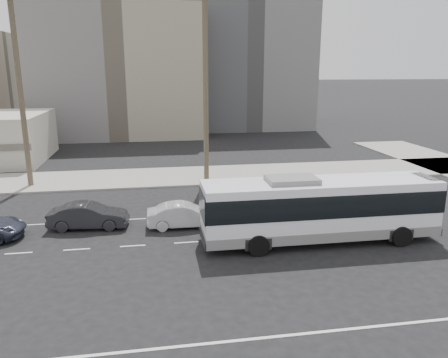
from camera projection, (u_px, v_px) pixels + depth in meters
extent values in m
plane|color=black|center=(288.00, 236.00, 25.67)|extent=(700.00, 700.00, 0.00)
cube|color=gray|center=(237.00, 174.00, 40.46)|extent=(120.00, 7.00, 0.15)
cube|color=gray|center=(120.00, 73.00, 64.52)|extent=(24.00, 18.00, 18.00)
cube|color=#505153|center=(242.00, 48.00, 73.43)|extent=(20.00, 20.00, 26.00)
cube|color=beige|center=(158.00, 47.00, 258.81)|extent=(42.00, 42.00, 44.00)
cube|color=slate|center=(242.00, 22.00, 244.01)|extent=(26.00, 26.00, 70.00)
cube|color=slate|center=(271.00, 35.00, 277.92)|extent=(22.00, 22.00, 60.00)
cube|color=white|center=(320.00, 207.00, 24.47)|extent=(13.31, 2.98, 2.98)
cube|color=black|center=(321.00, 200.00, 24.38)|extent=(13.37, 3.04, 1.26)
cube|color=slate|center=(319.00, 229.00, 24.80)|extent=(13.33, 3.02, 0.57)
cube|color=slate|center=(292.00, 180.00, 23.80)|extent=(2.76, 1.85, 0.34)
cube|color=#262628|center=(425.00, 179.00, 25.16)|extent=(0.70, 2.07, 0.34)
cylinder|color=black|center=(401.00, 236.00, 24.12)|extent=(1.15, 0.34, 1.15)
cylinder|color=black|center=(375.00, 219.00, 26.93)|extent=(1.15, 0.34, 1.15)
cylinder|color=black|center=(259.00, 246.00, 22.82)|extent=(1.15, 0.34, 1.15)
cylinder|color=black|center=(247.00, 226.00, 25.62)|extent=(1.15, 0.34, 1.15)
imported|color=silver|center=(184.00, 215.00, 27.04)|extent=(1.63, 4.60, 1.51)
imported|color=#222326|center=(89.00, 216.00, 26.82)|extent=(2.07, 4.91, 1.58)
cylinder|color=brown|center=(206.00, 88.00, 36.30)|extent=(0.44, 0.44, 15.98)
cylinder|color=brown|center=(20.00, 90.00, 34.45)|extent=(0.50, 0.50, 15.83)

